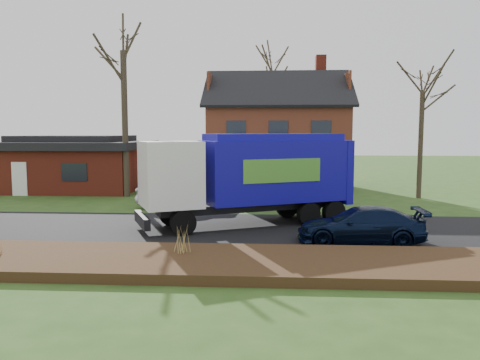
{
  "coord_description": "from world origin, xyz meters",
  "views": [
    {
      "loc": [
        1.46,
        -18.64,
        3.99
      ],
      "look_at": [
        0.13,
        2.5,
        1.78
      ],
      "focal_mm": 35.0,
      "sensor_mm": 36.0,
      "label": 1
    }
  ],
  "objects": [
    {
      "name": "mulch_verge",
      "position": [
        0.0,
        -5.3,
        0.15
      ],
      "size": [
        80.0,
        3.5,
        0.3
      ],
      "primitive_type": "cube",
      "color": "black",
      "rests_on": "ground"
    },
    {
      "name": "garbage_truck",
      "position": [
        0.76,
        1.11,
        2.24
      ],
      "size": [
        9.25,
        5.99,
        3.88
      ],
      "rotation": [
        0.0,
        0.0,
        0.43
      ],
      "color": "black",
      "rests_on": "ground"
    },
    {
      "name": "tree_back",
      "position": [
        1.65,
        22.7,
        10.37
      ],
      "size": [
        3.93,
        3.93,
        12.45
      ],
      "color": "#3E3125",
      "rests_on": "ground"
    },
    {
      "name": "main_house",
      "position": [
        1.49,
        13.91,
        4.03
      ],
      "size": [
        12.95,
        8.95,
        9.26
      ],
      "color": "#BFB29A",
      "rests_on": "ground"
    },
    {
      "name": "grass_clump_mid",
      "position": [
        -1.16,
        -4.83,
        0.74
      ],
      "size": [
        0.32,
        0.26,
        0.88
      ],
      "color": "tan",
      "rests_on": "mulch_verge"
    },
    {
      "name": "navy_wagon",
      "position": [
        4.74,
        -1.96,
        0.65
      ],
      "size": [
        4.5,
        1.89,
        1.3
      ],
      "primitive_type": "imported",
      "rotation": [
        0.0,
        0.0,
        -1.59
      ],
      "color": "black",
      "rests_on": "ground"
    },
    {
      "name": "ground",
      "position": [
        0.0,
        0.0,
        0.0
      ],
      "size": [
        120.0,
        120.0,
        0.0
      ],
      "primitive_type": "plane",
      "color": "#284A18",
      "rests_on": "ground"
    },
    {
      "name": "road",
      "position": [
        0.0,
        0.0,
        0.01
      ],
      "size": [
        80.0,
        7.0,
        0.02
      ],
      "primitive_type": "cube",
      "color": "black",
      "rests_on": "ground"
    },
    {
      "name": "silver_sedan",
      "position": [
        -2.93,
        5.08,
        0.78
      ],
      "size": [
        4.82,
        1.94,
        1.56
      ],
      "primitive_type": "imported",
      "rotation": [
        0.0,
        0.0,
        1.51
      ],
      "color": "#A7AAAF",
      "rests_on": "ground"
    },
    {
      "name": "tree_front_east",
      "position": [
        10.41,
        9.76,
        7.29
      ],
      "size": [
        3.23,
        3.23,
        8.96
      ],
      "color": "#3A3023",
      "rests_on": "ground"
    },
    {
      "name": "tree_front_west",
      "position": [
        -7.31,
        9.43,
        10.07
      ],
      "size": [
        4.11,
        4.11,
        12.23
      ],
      "color": "#3A3023",
      "rests_on": "ground"
    },
    {
      "name": "ranch_house",
      "position": [
        -12.0,
        13.0,
        1.81
      ],
      "size": [
        9.8,
        8.2,
        3.7
      ],
      "color": "maroon",
      "rests_on": "ground"
    }
  ]
}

